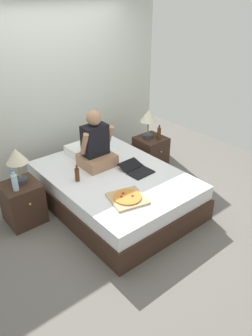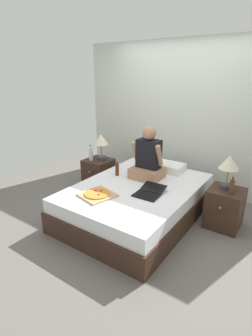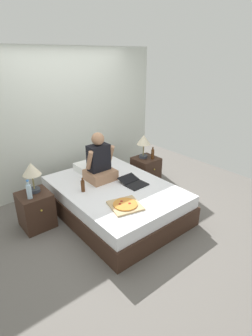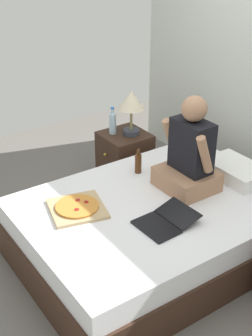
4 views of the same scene
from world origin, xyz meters
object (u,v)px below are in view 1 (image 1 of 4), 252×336
(beer_bottle_on_bed, at_px, (77,174))
(bed, at_px, (114,189))
(water_bottle, at_px, (15,182))
(nightstand_right, at_px, (151,153))
(lamp_on_right_nightstand, at_px, (148,118))
(beer_bottle, at_px, (159,133))
(pizza_box, at_px, (127,198))
(laptop, at_px, (137,170))
(nightstand_left, at_px, (23,203))
(person_seated, at_px, (96,146))
(lamp_on_left_nightstand, at_px, (17,158))

(beer_bottle_on_bed, bearing_deg, bed, -18.20)
(bed, height_order, water_bottle, water_bottle)
(nightstand_right, bearing_deg, bed, -157.85)
(nightstand_right, bearing_deg, lamp_on_right_nightstand, 120.93)
(beer_bottle, bearing_deg, water_bottle, 179.76)
(bed, relative_size, beer_bottle_on_bed, 9.73)
(nightstand_right, height_order, beer_bottle_on_bed, beer_bottle_on_bed)
(beer_bottle_on_bed, bearing_deg, nightstand_right, 10.68)
(pizza_box, bearing_deg, water_bottle, 135.12)
(laptop, bearing_deg, pizza_box, -141.32)
(nightstand_left, bearing_deg, bed, -22.15)
(water_bottle, bearing_deg, pizza_box, -44.88)
(water_bottle, xyz_separation_m, person_seated, (1.15, -0.02, 0.12))
(pizza_box, relative_size, beer_bottle_on_bed, 2.21)
(nightstand_left, distance_m, nightstand_right, 2.20)
(lamp_on_left_nightstand, distance_m, nightstand_right, 2.25)
(water_bottle, relative_size, lamp_on_right_nightstand, 0.61)
(nightstand_left, bearing_deg, beer_bottle, -2.52)
(lamp_on_right_nightstand, bearing_deg, lamp_on_left_nightstand, 180.00)
(bed, relative_size, laptop, 5.02)
(lamp_on_right_nightstand, xyz_separation_m, laptop, (-0.80, -0.65, -0.36))
(lamp_on_right_nightstand, distance_m, beer_bottle_on_bed, 1.60)
(person_seated, bearing_deg, beer_bottle, 0.37)
(laptop, xyz_separation_m, beer_bottle_on_bed, (-0.74, 0.31, 0.07))
(bed, xyz_separation_m, nightstand_left, (-1.10, 0.45, 0.03))
(pizza_box, bearing_deg, nightstand_left, 129.94)
(nightstand_right, bearing_deg, lamp_on_left_nightstand, 178.67)
(bed, height_order, nightstand_left, nightstand_left)
(nightstand_right, relative_size, laptop, 1.26)
(laptop, bearing_deg, nightstand_right, 36.09)
(bed, bearing_deg, lamp_on_right_nightstand, 24.95)
(water_bottle, relative_size, pizza_box, 0.57)
(nightstand_left, relative_size, pizza_box, 1.11)
(bed, bearing_deg, lamp_on_left_nightstand, 154.85)
(nightstand_left, height_order, laptop, laptop)
(nightstand_left, xyz_separation_m, lamp_on_left_nightstand, (0.04, 0.05, 0.60))
(water_bottle, xyz_separation_m, beer_bottle_on_bed, (0.72, -0.21, -0.07))
(bed, distance_m, lamp_on_left_nightstand, 1.33)
(nightstand_left, height_order, water_bottle, water_bottle)
(lamp_on_right_nightstand, bearing_deg, beer_bottle_on_bed, -167.32)
(lamp_on_right_nightstand, height_order, beer_bottle_on_bed, lamp_on_right_nightstand)
(lamp_on_left_nightstand, bearing_deg, pizza_box, -52.73)
(water_bottle, relative_size, beer_bottle, 1.20)
(water_bottle, bearing_deg, laptop, -19.43)
(beer_bottle_on_bed, bearing_deg, pizza_box, -73.26)
(nightstand_left, distance_m, lamp_on_right_nightstand, 2.25)
(person_seated, bearing_deg, lamp_on_right_nightstand, 8.11)
(lamp_on_left_nightstand, bearing_deg, beer_bottle, -3.84)
(lamp_on_left_nightstand, height_order, pizza_box, lamp_on_left_nightstand)
(water_bottle, bearing_deg, lamp_on_left_nightstand, 49.40)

